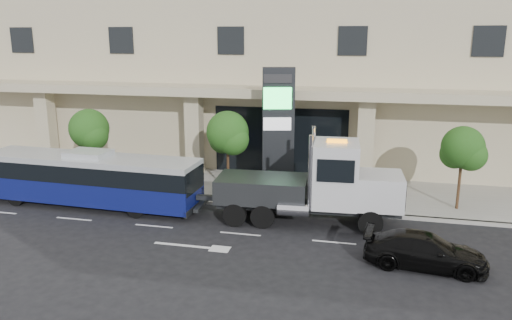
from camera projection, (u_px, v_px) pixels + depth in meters
The scene contains 11 objects.
ground at pixel (249, 222), 22.85m from camera, with size 120.00×120.00×0.00m, color black.
sidewalk at pixel (270, 188), 27.56m from camera, with size 120.00×6.00×0.15m, color gray.
curb at pixel (258, 206), 24.73m from camera, with size 120.00×0.30×0.15m, color gray.
convention_center at pixel (301, 11), 35.01m from camera, with size 60.00×17.60×20.00m.
tree_left at pixel (90, 132), 27.67m from camera, with size 2.27×2.20×4.22m.
tree_mid at pixel (228, 135), 25.89m from camera, with size 2.28×2.20×4.38m.
tree_right at pixel (463, 151), 23.43m from camera, with size 2.10×2.00×4.04m.
city_bus at pixel (90, 178), 24.67m from camera, with size 11.21×2.78×2.82m.
tow_truck at pixel (316, 186), 22.30m from camera, with size 9.40×2.77×4.27m.
black_sedan at pixel (425, 251), 18.25m from camera, with size 1.79×4.40×1.28m, color black.
signage_pylon at pixel (278, 130), 25.94m from camera, with size 1.73×0.97×6.59m.
Camera 1 is at (5.16, -20.86, 8.29)m, focal length 35.00 mm.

